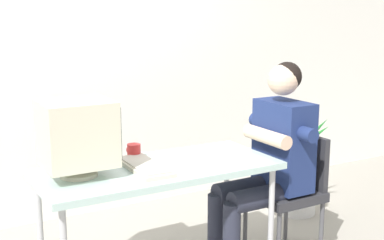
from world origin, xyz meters
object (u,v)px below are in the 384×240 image
(crt_monitor, at_px, (78,134))
(desk_mug, at_px, (134,151))
(office_chair, at_px, (291,186))
(person_seated, at_px, (269,157))
(keyboard, at_px, (144,166))
(potted_plant, at_px, (297,177))
(desk, at_px, (159,176))

(crt_monitor, xyz_separation_m, desk_mug, (0.40, 0.18, -0.19))
(office_chair, height_order, desk_mug, desk_mug)
(crt_monitor, distance_m, person_seated, 1.26)
(crt_monitor, height_order, office_chair, crt_monitor)
(keyboard, bearing_deg, crt_monitor, 171.62)
(desk_mug, bearing_deg, potted_plant, 10.21)
(crt_monitor, height_order, potted_plant, crt_monitor)
(person_seated, relative_size, desk_mug, 14.23)
(crt_monitor, xyz_separation_m, potted_plant, (1.96, 0.46, -0.69))
(desk_mug, bearing_deg, person_seated, -18.03)
(keyboard, relative_size, desk_mug, 5.09)
(crt_monitor, height_order, keyboard, crt_monitor)
(person_seated, height_order, potted_plant, person_seated)
(keyboard, bearing_deg, office_chair, -1.96)
(person_seated, bearing_deg, potted_plant, 36.96)
(potted_plant, distance_m, desk_mug, 1.67)
(crt_monitor, bearing_deg, desk, -5.60)
(person_seated, xyz_separation_m, potted_plant, (0.73, 0.55, -0.41))
(crt_monitor, bearing_deg, person_seated, -4.16)
(keyboard, distance_m, office_chair, 1.10)
(crt_monitor, distance_m, office_chair, 1.51)
(keyboard, height_order, office_chair, office_chair)
(desk, distance_m, crt_monitor, 0.54)
(desk, relative_size, keyboard, 2.96)
(crt_monitor, xyz_separation_m, keyboard, (0.36, -0.05, -0.22))
(desk, relative_size, office_chair, 1.69)
(desk, distance_m, person_seated, 0.78)
(potted_plant, bearing_deg, desk_mug, -169.79)
(potted_plant, bearing_deg, desk, -161.40)
(desk, xyz_separation_m, person_seated, (0.77, -0.04, 0.02))
(person_seated, bearing_deg, office_chair, 0.00)
(office_chair, distance_m, person_seated, 0.30)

